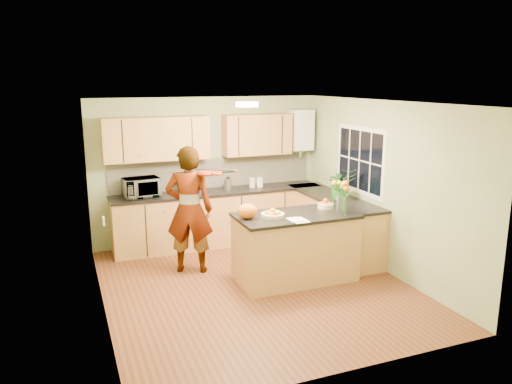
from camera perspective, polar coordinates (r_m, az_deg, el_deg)
name	(u,v)px	position (r m, az deg, el deg)	size (l,w,h in m)	color
floor	(255,286)	(7.00, -0.08, -10.68)	(4.50, 4.50, 0.00)	#5B2E1A
ceiling	(255,102)	(6.43, -0.08, 10.21)	(4.00, 4.50, 0.02)	white
wall_back	(208,170)	(8.70, -5.52, 2.52)	(4.00, 0.02, 2.50)	#92A475
wall_front	(345,251)	(4.67, 10.14, -6.65)	(4.00, 0.02, 2.50)	#92A475
wall_left	(98,212)	(6.19, -17.61, -2.23)	(0.02, 4.50, 2.50)	#92A475
wall_right	(382,186)	(7.55, 14.19, 0.63)	(0.02, 4.50, 2.50)	#92A475
back_counter	(219,217)	(8.62, -4.21, -2.87)	(3.64, 0.62, 0.94)	#BB814A
right_counter	(333,224)	(8.27, 8.78, -3.65)	(0.62, 2.24, 0.94)	#BB814A
splashback	(214,173)	(8.72, -4.85, 2.22)	(3.60, 0.02, 0.52)	beige
upper_cabinets	(200,137)	(8.40, -6.44, 6.27)	(3.20, 0.34, 0.70)	#BB814A
boiler	(301,130)	(9.08, 5.13, 7.07)	(0.40, 0.30, 0.86)	white
window_right	(360,160)	(7.98, 11.76, 3.57)	(0.01, 1.30, 1.05)	white
light_switch	(104,221)	(5.60, -17.02, -3.22)	(0.02, 0.09, 0.09)	white
ceiling_lamp	(247,104)	(6.72, -1.03, 9.98)	(0.30, 0.30, 0.07)	#FFEABF
peninsula_island	(295,247)	(7.08, 4.51, -6.28)	(1.67, 0.86, 0.96)	#BB814A
fruit_dish	(273,213)	(6.79, 1.92, -2.47)	(0.32, 0.32, 0.11)	beige
orange_bowl	(326,204)	(7.30, 7.95, -1.39)	(0.23, 0.23, 0.13)	beige
flower_vase	(341,189)	(6.99, 9.70, 0.36)	(0.29, 0.29, 0.53)	silver
orange_bag	(247,211)	(6.69, -1.00, -2.19)	(0.27, 0.23, 0.20)	orange
papers	(299,220)	(6.64, 4.94, -3.21)	(0.21, 0.28, 0.01)	white
violinist	(189,210)	(7.30, -7.64, -2.02)	(0.68, 0.45, 1.88)	#DBA586
violin	(206,173)	(7.02, -5.76, 2.14)	(0.60, 0.24, 0.12)	#4A1004
microwave	(141,187)	(8.20, -12.97, 0.52)	(0.56, 0.38, 0.31)	white
blue_box	(191,186)	(8.34, -7.46, 0.73)	(0.31, 0.23, 0.25)	navy
kettle	(228,184)	(8.52, -3.21, 0.96)	(0.14, 0.14, 0.27)	#ADADB1
jar_cream	(252,183)	(8.73, -0.43, 1.09)	(0.11, 0.11, 0.17)	beige
jar_white	(260,182)	(8.74, 0.44, 1.12)	(0.11, 0.11, 0.17)	white
potted_plant	(341,183)	(7.92, 9.71, 0.97)	(0.45, 0.39, 0.51)	#2A7226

